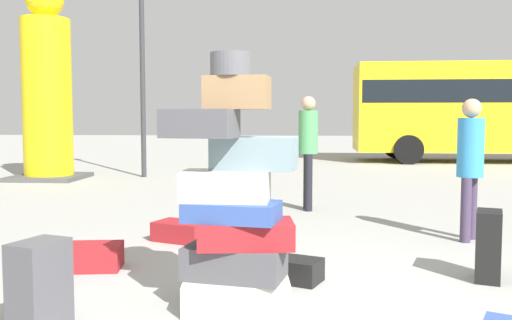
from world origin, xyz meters
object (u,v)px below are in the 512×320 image
Objects in this scene: suitcase_black_upright_blue at (489,246)px; person_tourist_with_camera at (308,142)px; suitcase_maroon_left_side at (90,257)px; suitcase_charcoal_right_side at (40,286)px; parked_bus at (492,105)px; suitcase_tower at (235,208)px; lamp_post at (142,10)px; suitcase_black_foreground_near at (277,267)px; person_bearded_onlooker at (470,157)px; yellow_dummy_statue at (47,91)px; suitcase_maroon_behind_tower at (181,231)px.

person_tourist_with_camera is (-1.55, 3.65, 0.75)m from suitcase_black_upright_blue.
suitcase_black_upright_blue is 1.08× the size of suitcase_maroon_left_side.
suitcase_maroon_left_side is at bearing -35.28° from person_tourist_with_camera.
parked_bus is at bearing 80.91° from suitcase_charcoal_right_side.
lamp_post is at bearing 110.07° from suitcase_tower.
suitcase_black_foreground_near is 1.28× the size of suitcase_charcoal_right_side.
yellow_dummy_statue is (-7.82, 5.88, 1.06)m from person_bearded_onlooker.
person_bearded_onlooker reaches higher than suitcase_maroon_left_side.
suitcase_tower is at bearing -12.35° from person_tourist_with_camera.
person_tourist_with_camera reaches higher than suitcase_charcoal_right_side.
suitcase_maroon_behind_tower is 2.91m from person_tourist_with_camera.
lamp_post reaches higher than suitcase_maroon_behind_tower.
suitcase_maroon_behind_tower is at bearing -54.05° from yellow_dummy_statue.
parked_bus reaches higher than person_bearded_onlooker.
suitcase_charcoal_right_side is at bearing -154.92° from suitcase_tower.
suitcase_black_foreground_near is 2.06m from suitcase_charcoal_right_side.
suitcase_black_upright_blue is 10.45m from lamp_post.
yellow_dummy_statue reaches higher than suitcase_black_upright_blue.
suitcase_maroon_left_side is (-1.79, 0.18, 0.02)m from suitcase_black_foreground_near.
person_tourist_with_camera is (1.50, 2.31, 0.95)m from suitcase_maroon_behind_tower.
suitcase_tower is 0.42× the size of yellow_dummy_statue.
suitcase_tower reaches higher than suitcase_maroon_left_side.
parked_bus reaches higher than suitcase_black_foreground_near.
parked_bus reaches higher than suitcase_maroon_behind_tower.
suitcase_charcoal_right_side is 3.70m from suitcase_black_upright_blue.
parked_bus is at bearing -166.15° from person_bearded_onlooker.
suitcase_maroon_behind_tower is 0.10× the size of lamp_post.
person_bearded_onlooker is (3.35, 0.29, 0.87)m from suitcase_maroon_behind_tower.
person_bearded_onlooker is at bearing 58.29° from suitcase_charcoal_right_side.
suitcase_maroon_left_side is at bearing -120.09° from parked_bus.
suitcase_maroon_behind_tower is 0.98× the size of suitcase_black_upright_blue.
suitcase_maroon_behind_tower is 1.40m from suitcase_maroon_left_side.
suitcase_maroon_left_side is 0.13× the size of yellow_dummy_statue.
suitcase_maroon_behind_tower is at bearing 112.09° from suitcase_tower.
suitcase_tower reaches higher than suitcase_maroon_behind_tower.
suitcase_maroon_behind_tower is 0.99× the size of suitcase_charcoal_right_side.
lamp_post is (2.08, 0.64, 1.93)m from yellow_dummy_statue.
suitcase_charcoal_right_side is 1.00× the size of suitcase_black_upright_blue.
parked_bus is at bearing 26.95° from yellow_dummy_statue.
yellow_dummy_statue is (-5.37, 8.38, 1.27)m from suitcase_tower.
parked_bus reaches higher than suitcase_charcoal_right_side.
lamp_post is at bearing 142.29° from suitcase_black_upright_blue.
suitcase_tower reaches higher than person_bearded_onlooker.
suitcase_black_upright_blue is (2.15, 0.87, -0.45)m from suitcase_tower.
suitcase_black_upright_blue is (3.40, 1.46, 0.00)m from suitcase_charcoal_right_side.
suitcase_maroon_behind_tower is at bearing -52.09° from person_bearded_onlooker.
yellow_dummy_statue reaches higher than suitcase_charcoal_right_side.
suitcase_black_foreground_near is 9.67m from yellow_dummy_statue.
suitcase_charcoal_right_side is 1.57m from suitcase_maroon_left_side.
yellow_dummy_statue is (-4.11, 8.96, 1.73)m from suitcase_charcoal_right_side.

